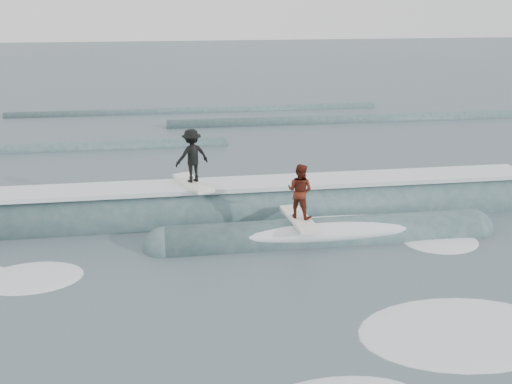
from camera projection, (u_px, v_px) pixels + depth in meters
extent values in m
plane|color=#3A4B55|center=(279.00, 286.00, 13.63)|extent=(160.00, 160.00, 0.00)
cylinder|color=#325155|center=(251.00, 215.00, 18.10)|extent=(21.28, 1.93, 1.93)
cylinder|color=#325155|center=(324.00, 239.00, 16.30)|extent=(9.00, 1.24, 1.24)
sphere|color=#325155|center=(165.00, 249.00, 15.67)|extent=(1.24, 1.24, 1.24)
sphere|color=#325155|center=(471.00, 230.00, 16.93)|extent=(1.24, 1.24, 1.24)
cube|color=white|center=(251.00, 184.00, 17.77)|extent=(18.00, 1.30, 0.14)
ellipsoid|color=white|center=(325.00, 229.00, 16.20)|extent=(7.60, 1.30, 0.60)
cube|color=white|center=(193.00, 183.00, 17.48)|extent=(1.23, 2.06, 0.10)
imported|color=black|center=(192.00, 156.00, 17.20)|extent=(1.20, 0.96, 1.63)
cube|color=white|center=(299.00, 218.00, 15.97)|extent=(0.75, 2.04, 0.10)
imported|color=#531A0F|center=(300.00, 191.00, 15.71)|extent=(0.95, 0.92, 1.54)
ellipsoid|color=white|center=(462.00, 332.00, 11.78)|extent=(4.48, 3.05, 0.10)
ellipsoid|color=white|center=(440.00, 241.00, 16.15)|extent=(2.57, 1.75, 0.10)
ellipsoid|color=white|center=(31.00, 278.00, 14.04)|extent=(2.82, 1.92, 0.10)
cylinder|color=#325155|center=(367.00, 121.00, 31.63)|extent=(22.00, 0.80, 0.80)
cylinder|color=#325155|center=(197.00, 112.00, 34.09)|extent=(22.00, 0.60, 0.60)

